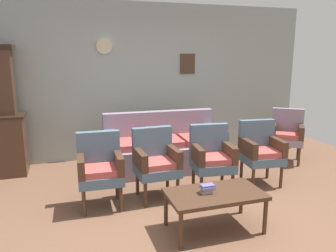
{
  "coord_description": "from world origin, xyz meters",
  "views": [
    {
      "loc": [
        -1.28,
        -3.12,
        1.82
      ],
      "look_at": [
        0.06,
        1.1,
        0.85
      ],
      "focal_mm": 35.08,
      "sensor_mm": 36.0,
      "label": 1
    }
  ],
  "objects_px": {
    "coffee_table": "(215,196)",
    "book_stack_on_table": "(207,188)",
    "armchair_by_doorway": "(156,160)",
    "armchair_near_cabinet": "(212,156)",
    "armchair_row_middle": "(100,167)",
    "armchair_near_couch_end": "(260,149)",
    "wingback_chair_by_fireplace": "(287,133)",
    "floor_vase_by_wall": "(287,130)",
    "floral_couch": "(164,149)"
  },
  "relations": [
    {
      "from": "floral_couch",
      "to": "coffee_table",
      "type": "bearing_deg",
      "value": -91.31
    },
    {
      "from": "armchair_near_couch_end",
      "to": "book_stack_on_table",
      "type": "xyz_separation_m",
      "value": [
        -1.27,
        -0.97,
        -0.03
      ]
    },
    {
      "from": "book_stack_on_table",
      "to": "floral_couch",
      "type": "bearing_deg",
      "value": 86.16
    },
    {
      "from": "armchair_near_cabinet",
      "to": "floor_vase_by_wall",
      "type": "distance_m",
      "value": 2.74
    },
    {
      "from": "coffee_table",
      "to": "book_stack_on_table",
      "type": "bearing_deg",
      "value": 171.51
    },
    {
      "from": "floral_couch",
      "to": "wingback_chair_by_fireplace",
      "type": "relative_size",
      "value": 2.08
    },
    {
      "from": "armchair_by_doorway",
      "to": "armchair_near_cabinet",
      "type": "xyz_separation_m",
      "value": [
        0.76,
        -0.05,
        0.0
      ]
    },
    {
      "from": "armchair_near_couch_end",
      "to": "floor_vase_by_wall",
      "type": "relative_size",
      "value": 1.24
    },
    {
      "from": "coffee_table",
      "to": "book_stack_on_table",
      "type": "relative_size",
      "value": 7.08
    },
    {
      "from": "armchair_near_couch_end",
      "to": "book_stack_on_table",
      "type": "height_order",
      "value": "armchair_near_couch_end"
    },
    {
      "from": "floor_vase_by_wall",
      "to": "book_stack_on_table",
      "type": "bearing_deg",
      "value": -139.63
    },
    {
      "from": "armchair_near_cabinet",
      "to": "floor_vase_by_wall",
      "type": "height_order",
      "value": "armchair_near_cabinet"
    },
    {
      "from": "armchair_near_cabinet",
      "to": "armchair_row_middle",
      "type": "bearing_deg",
      "value": 179.61
    },
    {
      "from": "armchair_row_middle",
      "to": "armchair_near_couch_end",
      "type": "height_order",
      "value": "same"
    },
    {
      "from": "floor_vase_by_wall",
      "to": "armchair_row_middle",
      "type": "bearing_deg",
      "value": -159.02
    },
    {
      "from": "book_stack_on_table",
      "to": "armchair_near_cabinet",
      "type": "bearing_deg",
      "value": 62.19
    },
    {
      "from": "armchair_near_cabinet",
      "to": "armchair_near_couch_end",
      "type": "distance_m",
      "value": 0.79
    },
    {
      "from": "book_stack_on_table",
      "to": "armchair_row_middle",
      "type": "bearing_deg",
      "value": 136.8
    },
    {
      "from": "armchair_near_cabinet",
      "to": "floor_vase_by_wall",
      "type": "bearing_deg",
      "value": 32.27
    },
    {
      "from": "armchair_near_couch_end",
      "to": "wingback_chair_by_fireplace",
      "type": "xyz_separation_m",
      "value": [
        1.0,
        0.74,
        0.0
      ]
    },
    {
      "from": "armchair_near_couch_end",
      "to": "coffee_table",
      "type": "xyz_separation_m",
      "value": [
        -1.18,
        -0.99,
        -0.12
      ]
    },
    {
      "from": "armchair_row_middle",
      "to": "wingback_chair_by_fireplace",
      "type": "height_order",
      "value": "same"
    },
    {
      "from": "armchair_row_middle",
      "to": "armchair_near_couch_end",
      "type": "distance_m",
      "value": 2.25
    },
    {
      "from": "wingback_chair_by_fireplace",
      "to": "floral_couch",
      "type": "bearing_deg",
      "value": 172.98
    },
    {
      "from": "armchair_row_middle",
      "to": "armchair_by_doorway",
      "type": "bearing_deg",
      "value": 2.85
    },
    {
      "from": "wingback_chair_by_fireplace",
      "to": "floor_vase_by_wall",
      "type": "xyz_separation_m",
      "value": [
        0.53,
        0.66,
        -0.14
      ]
    },
    {
      "from": "floral_couch",
      "to": "wingback_chair_by_fireplace",
      "type": "height_order",
      "value": "same"
    },
    {
      "from": "armchair_near_couch_end",
      "to": "book_stack_on_table",
      "type": "bearing_deg",
      "value": -142.46
    },
    {
      "from": "floral_couch",
      "to": "armchair_near_couch_end",
      "type": "relative_size",
      "value": 2.08
    },
    {
      "from": "armchair_by_doorway",
      "to": "armchair_near_cabinet",
      "type": "relative_size",
      "value": 1.0
    },
    {
      "from": "armchair_by_doorway",
      "to": "floral_couch",
      "type": "bearing_deg",
      "value": 67.84
    },
    {
      "from": "armchair_by_doorway",
      "to": "book_stack_on_table",
      "type": "height_order",
      "value": "armchair_by_doorway"
    },
    {
      "from": "armchair_row_middle",
      "to": "coffee_table",
      "type": "relative_size",
      "value": 0.9
    },
    {
      "from": "armchair_near_couch_end",
      "to": "coffee_table",
      "type": "relative_size",
      "value": 0.9
    },
    {
      "from": "armchair_near_couch_end",
      "to": "wingback_chair_by_fireplace",
      "type": "relative_size",
      "value": 1.0
    },
    {
      "from": "armchair_near_cabinet",
      "to": "armchair_near_couch_end",
      "type": "bearing_deg",
      "value": 4.18
    },
    {
      "from": "armchair_by_doorway",
      "to": "floor_vase_by_wall",
      "type": "distance_m",
      "value": 3.39
    },
    {
      "from": "armchair_by_doorway",
      "to": "armchair_row_middle",
      "type": "bearing_deg",
      "value": -177.15
    },
    {
      "from": "armchair_by_doorway",
      "to": "armchair_near_couch_end",
      "type": "height_order",
      "value": "same"
    },
    {
      "from": "armchair_by_doorway",
      "to": "armchair_near_cabinet",
      "type": "height_order",
      "value": "same"
    },
    {
      "from": "armchair_by_doorway",
      "to": "coffee_table",
      "type": "xyz_separation_m",
      "value": [
        0.37,
        -0.97,
        -0.12
      ]
    },
    {
      "from": "floral_couch",
      "to": "armchair_by_doorway",
      "type": "distance_m",
      "value": 1.11
    },
    {
      "from": "floral_couch",
      "to": "armchair_near_cabinet",
      "type": "bearing_deg",
      "value": -71.7
    },
    {
      "from": "armchair_row_middle",
      "to": "armchair_near_cabinet",
      "type": "bearing_deg",
      "value": -0.39
    },
    {
      "from": "floral_couch",
      "to": "armchair_near_couch_end",
      "type": "height_order",
      "value": "same"
    },
    {
      "from": "armchair_row_middle",
      "to": "book_stack_on_table",
      "type": "distance_m",
      "value": 1.35
    },
    {
      "from": "armchair_near_couch_end",
      "to": "wingback_chair_by_fireplace",
      "type": "height_order",
      "value": "same"
    },
    {
      "from": "armchair_near_cabinet",
      "to": "armchair_by_doorway",
      "type": "bearing_deg",
      "value": 176.62
    },
    {
      "from": "armchair_by_doorway",
      "to": "floor_vase_by_wall",
      "type": "height_order",
      "value": "armchair_by_doorway"
    },
    {
      "from": "floral_couch",
      "to": "book_stack_on_table",
      "type": "xyz_separation_m",
      "value": [
        -0.13,
        -1.98,
        0.14
      ]
    }
  ]
}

